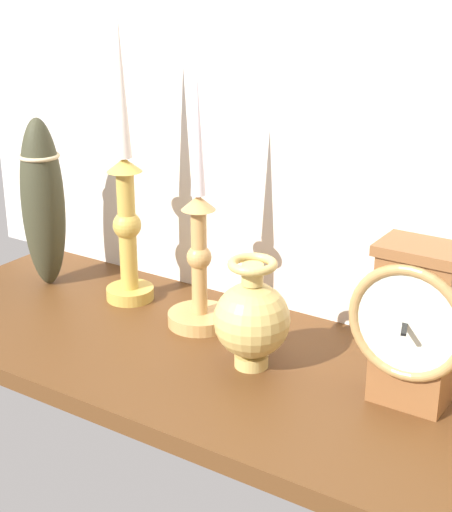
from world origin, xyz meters
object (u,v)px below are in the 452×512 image
at_px(mantel_clock, 414,324).
at_px(candlestick_tall_center, 199,255).
at_px(brass_vase_bulbous, 250,319).
at_px(candlestick_tall_left, 126,201).
at_px(tall_ceramic_vase, 43,202).

height_order(mantel_clock, candlestick_tall_center, candlestick_tall_center).
height_order(mantel_clock, brass_vase_bulbous, mantel_clock).
distance_m(mantel_clock, candlestick_tall_center, 0.32).
relative_size(candlestick_tall_left, brass_vase_bulbous, 2.93).
relative_size(mantel_clock, brass_vase_bulbous, 1.34).
xyz_separation_m(brass_vase_bulbous, tall_ceramic_vase, (-0.41, 0.06, 0.07)).
distance_m(mantel_clock, candlestick_tall_left, 0.47).
bearing_deg(mantel_clock, candlestick_tall_left, 173.02).
height_order(candlestick_tall_center, tall_ceramic_vase, candlestick_tall_center).
xyz_separation_m(candlestick_tall_left, brass_vase_bulbous, (0.26, -0.08, -0.09)).
relative_size(candlestick_tall_left, tall_ceramic_vase, 1.59).
xyz_separation_m(mantel_clock, candlestick_tall_center, (-0.32, 0.04, 0.00)).
bearing_deg(brass_vase_bulbous, candlestick_tall_center, 151.08).
relative_size(candlestick_tall_center, brass_vase_bulbous, 2.48).
relative_size(candlestick_tall_center, tall_ceramic_vase, 1.35).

